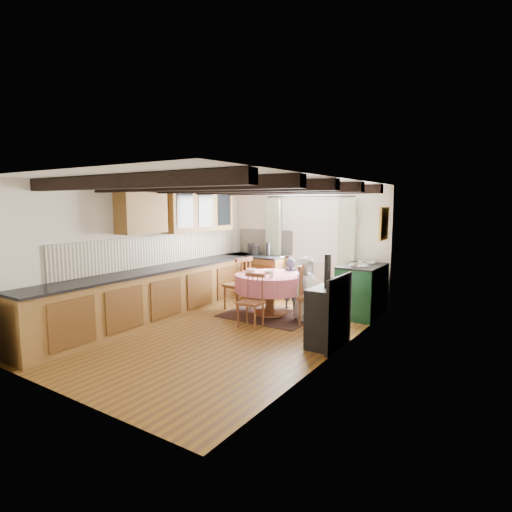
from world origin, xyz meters
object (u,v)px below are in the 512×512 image
Objects in this scene: chair_near at (251,301)px; cup at (272,275)px; chair_right at (312,295)px; child_right at (305,288)px; aga_range at (362,290)px; cast_iron_stove at (327,301)px; child_far at (291,284)px; dining_table at (270,295)px; chair_left at (238,283)px.

chair_near is 0.61m from cup.
chair_right is at bearing 21.49° from cup.
chair_near is 1.05m from child_right.
child_right reaches higher than aga_range.
cast_iron_stove is 14.57× the size of cup.
chair_near is 0.79× the size of child_right.
aga_range is 1.88m from cast_iron_stove.
chair_right reaches higher than child_far.
dining_table is 1.23× the size of chair_left.
aga_range is at bearing 122.16° from chair_left.
aga_range is at bearing 46.89° from chair_near.
chair_left reaches higher than chair_near.
child_far is at bearing 133.68° from chair_left.
child_right is (0.57, 0.87, 0.12)m from chair_near.
chair_left is 1.03m from child_far.
cast_iron_stove reaches higher than aga_range.
child_far is at bearing 84.56° from chair_near.
chair_left is (-0.75, 0.03, 0.14)m from dining_table.
child_right is (-0.76, -0.81, 0.08)m from aga_range.
aga_range is at bearing -165.41° from child_far.
cast_iron_stove is (1.44, -0.18, 0.23)m from chair_near.
child_far is (0.01, 1.38, 0.06)m from chair_near.
dining_table is 0.78m from chair_near.
chair_left is at bearing 34.90° from child_far.
cast_iron_stove is (0.67, -0.91, 0.16)m from chair_right.
child_far reaches higher than cup.
cast_iron_stove reaches higher than chair_near.
cup is (-1.21, -1.21, 0.33)m from aga_range.
cast_iron_stove reaches higher than chair_left.
child_far reaches higher than dining_table.
chair_near is 1.47m from cast_iron_stove.
dining_table is 1.43× the size of chair_near.
cast_iron_stove reaches higher than chair_right.
chair_right is at bearing -3.00° from dining_table.
cast_iron_stove is (0.11, -1.86, 0.19)m from aga_range.
child_far is (-1.32, -0.31, 0.03)m from aga_range.
child_right is (1.42, 0.07, 0.05)m from chair_left.
dining_table is at bearing 112.15° from child_right.
chair_near is at bearing -104.39° from cup.
child_far is (-1.43, 1.55, -0.16)m from cast_iron_stove.
aga_range reaches higher than cup.
chair_left is 2.49m from cast_iron_stove.
chair_right is 0.76m from cup.
chair_right is 0.97× the size of aga_range.
dining_table is 1.13× the size of child_right.
cast_iron_stove reaches higher than dining_table.
chair_near is 0.66× the size of cast_iron_stove.
aga_range is (1.33, 1.69, 0.04)m from chair_near.
cup is at bearing -54.40° from dining_table.
chair_right is (0.77, 0.73, 0.06)m from chair_near.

